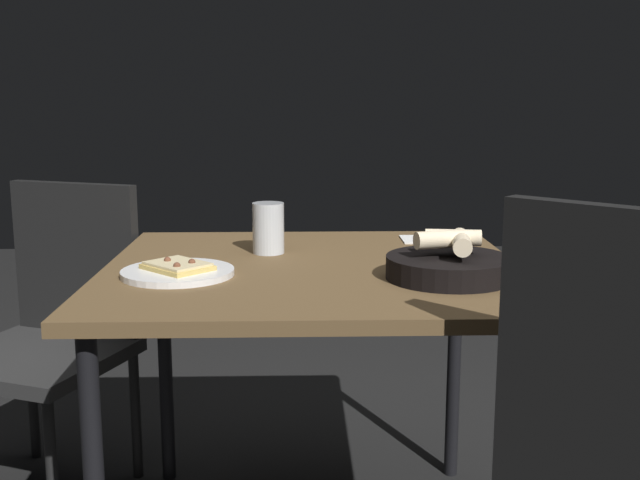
# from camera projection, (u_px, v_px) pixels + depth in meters

# --- Properties ---
(dining_table) EXTENTS (0.98, 0.92, 0.74)m
(dining_table) POSITION_uv_depth(u_px,v_px,m) (313.00, 294.00, 1.83)
(dining_table) COLOR brown
(dining_table) RESTS_ON ground
(pizza_plate) EXTENTS (0.25, 0.25, 0.04)m
(pizza_plate) POSITION_uv_depth(u_px,v_px,m) (178.00, 271.00, 1.71)
(pizza_plate) COLOR white
(pizza_plate) RESTS_ON dining_table
(bread_basket) EXTENTS (0.27, 0.27, 0.11)m
(bread_basket) POSITION_uv_depth(u_px,v_px,m) (448.00, 264.00, 1.67)
(bread_basket) COLOR black
(bread_basket) RESTS_ON dining_table
(beer_glass) EXTENTS (0.08, 0.08, 0.13)m
(beer_glass) POSITION_uv_depth(u_px,v_px,m) (268.00, 231.00, 1.95)
(beer_glass) COLOR silver
(beer_glass) RESTS_ON dining_table
(napkin) EXTENTS (0.16, 0.12, 0.00)m
(napkin) POSITION_uv_depth(u_px,v_px,m) (430.00, 239.00, 2.13)
(napkin) COLOR white
(napkin) RESTS_ON dining_table
(chair_near) EXTENTS (0.57, 0.57, 0.89)m
(chair_near) POSITION_uv_depth(u_px,v_px,m) (54.00, 321.00, 2.21)
(chair_near) COLOR #2A2A2A
(chair_near) RESTS_ON ground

